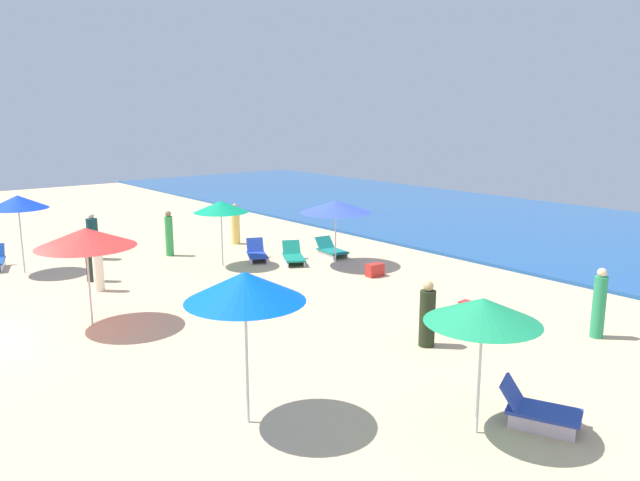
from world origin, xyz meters
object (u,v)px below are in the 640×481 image
object	(u,v)px
umbrella_5	(483,311)
beachgoer_5	(93,238)
beachgoer_6	(90,257)
beachgoer_3	(98,267)
lounge_chair_5_0	(538,410)
cooler_box_1	(375,270)
umbrella_1	(221,207)
beachgoer_2	(169,234)
umbrella_0	(336,207)
umbrella_3	(18,202)
lounge_chair_1_0	(257,253)
beachgoer_0	(236,225)
lounge_chair_0_0	(331,250)
lounge_chair_0_1	(293,256)
umbrella_2	(245,287)
beachgoer_1	(599,305)
cooler_box_0	(469,310)
umbrella_4	(86,237)
beachgoer_4	(427,316)

from	to	relation	value
umbrella_5	beachgoer_5	distance (m)	16.36
beachgoer_6	beachgoer_3	bearing A→B (deg)	39.20
lounge_chair_5_0	cooler_box_1	world-z (taller)	lounge_chair_5_0
umbrella_1	beachgoer_2	bearing A→B (deg)	-164.39
umbrella_0	umbrella_3	bearing A→B (deg)	-123.35
lounge_chair_1_0	umbrella_3	bearing A→B (deg)	179.42
umbrella_1	umbrella_5	size ratio (longest dim) A/B	0.97
beachgoer_0	beachgoer_2	distance (m)	3.01
umbrella_1	lounge_chair_5_0	xyz separation A→B (m)	(13.01, -1.58, -1.77)
beachgoer_2	lounge_chair_0_0	bearing A→B (deg)	162.60
lounge_chair_0_1	beachgoer_3	xyz separation A→B (m)	(-0.81, -6.55, 0.50)
beachgoer_2	umbrella_2	bearing A→B (deg)	92.45
beachgoer_6	cooler_box_1	size ratio (longest dim) A/B	2.88
beachgoer_6	lounge_chair_5_0	bearing A→B (deg)	59.11
umbrella_1	beachgoer_1	size ratio (longest dim) A/B	1.34
umbrella_0	cooler_box_0	bearing A→B (deg)	-8.66
lounge_chair_0_0	umbrella_2	world-z (taller)	umbrella_2
umbrella_2	umbrella_3	xyz separation A→B (m)	(-13.11, -0.27, -0.05)
umbrella_5	umbrella_4	bearing A→B (deg)	-161.56
beachgoer_0	beachgoer_4	world-z (taller)	beachgoer_0
beachgoer_5	beachgoer_0	bearing A→B (deg)	144.94
umbrella_4	beachgoer_3	bearing A→B (deg)	156.94
umbrella_1	beachgoer_2	size ratio (longest dim) A/B	1.35
umbrella_1	umbrella_3	xyz separation A→B (m)	(-3.28, -5.55, 0.30)
umbrella_4	lounge_chair_5_0	size ratio (longest dim) A/B	1.71
beachgoer_2	beachgoer_0	bearing A→B (deg)	-152.23
umbrella_3	lounge_chair_5_0	xyz separation A→B (m)	(16.29, 3.97, -2.06)
umbrella_1	umbrella_2	world-z (taller)	umbrella_2
lounge_chair_5_0	beachgoer_3	world-z (taller)	beachgoer_3
umbrella_1	lounge_chair_1_0	xyz separation A→B (m)	(0.06, 1.36, -1.81)
umbrella_4	umbrella_1	bearing A→B (deg)	120.17
beachgoer_1	beachgoer_2	distance (m)	14.68
beachgoer_0	beachgoer_6	world-z (taller)	beachgoer_0
lounge_chair_1_0	umbrella_2	xyz separation A→B (m)	(9.77, -6.64, 2.15)
lounge_chair_5_0	beachgoer_4	bearing A→B (deg)	46.03
lounge_chair_0_1	umbrella_3	bearing A→B (deg)	179.00
beachgoer_5	cooler_box_1	size ratio (longest dim) A/B	2.97
lounge_chair_0_0	beachgoer_5	xyz separation A→B (m)	(-5.03, -6.91, 0.53)
umbrella_0	lounge_chair_0_1	size ratio (longest dim) A/B	1.49
umbrella_0	beachgoer_0	world-z (taller)	umbrella_0
cooler_box_0	lounge_chair_0_1	bearing A→B (deg)	-5.82
beachgoer_0	umbrella_2	bearing A→B (deg)	-76.77
umbrella_2	beachgoer_6	size ratio (longest dim) A/B	1.64
umbrella_3	beachgoer_4	bearing A→B (deg)	22.76
cooler_box_1	beachgoer_0	bearing A→B (deg)	100.91
umbrella_0	beachgoer_1	xyz separation A→B (m)	(9.18, 0.21, -1.25)
lounge_chair_5_0	lounge_chair_0_1	bearing A→B (deg)	48.93
lounge_chair_5_0	beachgoer_3	distance (m)	12.98
umbrella_0	beachgoer_3	xyz separation A→B (m)	(-2.03, -7.45, -1.31)
umbrella_2	lounge_chair_0_1	bearing A→B (deg)	139.36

